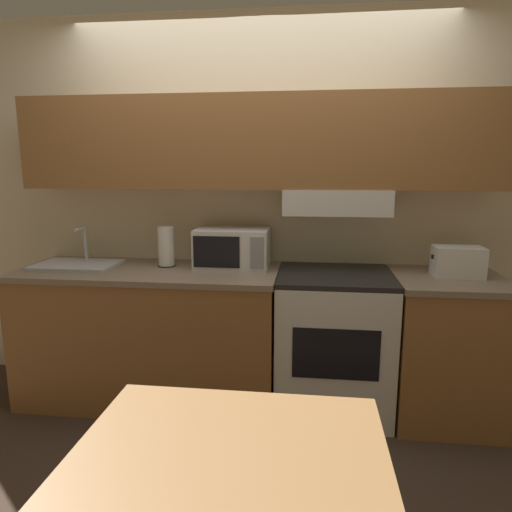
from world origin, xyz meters
The scene contains 10 objects.
ground_plane centered at (0.00, 0.00, 0.00)m, with size 16.00×16.00×0.00m, color #3D2D23.
wall_back centered at (0.01, -0.06, 1.46)m, with size 5.44×0.38×2.55m.
lower_counter_main centered at (-0.69, -0.34, 0.45)m, with size 1.69×0.69×0.90m.
lower_counter_right_stub centered at (1.20, -0.34, 0.45)m, with size 0.66×0.69×0.90m.
stove_range centered at (0.52, -0.33, 0.45)m, with size 0.71×0.66×0.90m.
microwave centered at (-0.15, -0.20, 1.02)m, with size 0.48×0.35×0.26m.
toaster centered at (1.24, -0.32, 0.99)m, with size 0.30×0.18×0.18m.
sink_basin centered at (-1.18, -0.34, 0.91)m, with size 0.53×0.36×0.25m.
paper_towel_roll centered at (-0.59, -0.24, 1.03)m, with size 0.12×0.12×0.26m.
dining_table centered at (0.15, -2.06, 0.64)m, with size 0.89×0.84×0.76m.
Camera 1 is at (0.36, -3.13, 1.54)m, focal length 32.00 mm.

